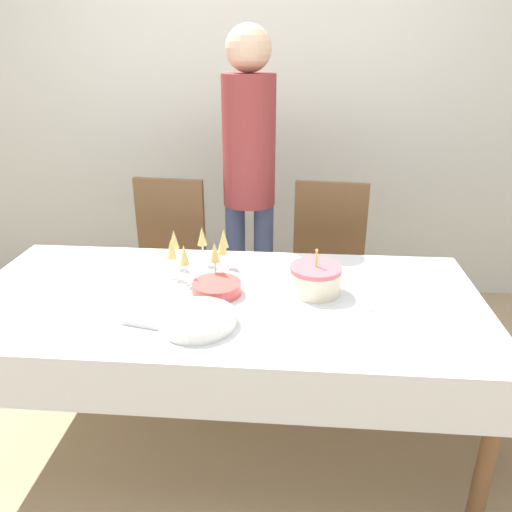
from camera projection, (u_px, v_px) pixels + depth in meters
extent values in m
plane|color=tan|center=(227.00, 440.00, 2.26)|extent=(12.00, 12.00, 0.00)
cube|color=silver|center=(257.00, 97.00, 3.26)|extent=(8.00, 0.05, 2.70)
cube|color=white|center=(223.00, 299.00, 1.98)|extent=(2.01, 0.92, 0.03)
cube|color=white|center=(224.00, 319.00, 2.02)|extent=(2.04, 0.95, 0.21)
cylinder|color=brown|center=(486.00, 461.00, 1.69)|extent=(0.06, 0.06, 0.71)
cylinder|color=brown|center=(54.00, 320.00, 2.56)|extent=(0.06, 0.06, 0.71)
cylinder|color=brown|center=(430.00, 336.00, 2.42)|extent=(0.06, 0.06, 0.71)
cube|color=brown|center=(162.00, 279.00, 2.77)|extent=(0.46, 0.46, 0.04)
cube|color=brown|center=(170.00, 222.00, 2.84)|extent=(0.40, 0.07, 0.50)
cylinder|color=brown|center=(185.00, 336.00, 2.67)|extent=(0.04, 0.04, 0.44)
cylinder|color=brown|center=(122.00, 330.00, 2.73)|extent=(0.04, 0.04, 0.44)
cylinder|color=brown|center=(204.00, 305.00, 3.00)|extent=(0.04, 0.04, 0.44)
cylinder|color=brown|center=(147.00, 300.00, 3.06)|extent=(0.04, 0.04, 0.44)
cube|color=brown|center=(326.00, 285.00, 2.70)|extent=(0.45, 0.45, 0.04)
cube|color=brown|center=(330.00, 226.00, 2.77)|extent=(0.40, 0.07, 0.50)
cylinder|color=brown|center=(357.00, 343.00, 2.60)|extent=(0.04, 0.04, 0.44)
cylinder|color=brown|center=(288.00, 337.00, 2.66)|extent=(0.04, 0.04, 0.44)
cylinder|color=brown|center=(356.00, 310.00, 2.93)|extent=(0.04, 0.04, 0.44)
cylinder|color=brown|center=(295.00, 305.00, 2.99)|extent=(0.04, 0.04, 0.44)
cylinder|color=brown|center=(490.00, 443.00, 1.95)|extent=(0.04, 0.04, 0.44)
cylinder|color=brown|center=(470.00, 386.00, 2.27)|extent=(0.04, 0.04, 0.44)
cylinder|color=beige|center=(315.00, 281.00, 1.99)|extent=(0.20, 0.20, 0.09)
cylinder|color=#D15B66|center=(316.00, 268.00, 1.97)|extent=(0.21, 0.21, 0.02)
cylinder|color=yellow|center=(316.00, 259.00, 1.96)|extent=(0.01, 0.01, 0.06)
sphere|color=#F9CC4C|center=(317.00, 250.00, 1.94)|extent=(0.01, 0.01, 0.01)
cylinder|color=silver|center=(202.00, 273.00, 2.17)|extent=(0.37, 0.37, 0.01)
cylinder|color=silver|center=(223.00, 272.00, 2.17)|extent=(0.05, 0.05, 0.00)
cylinder|color=silver|center=(223.00, 263.00, 2.15)|extent=(0.01, 0.01, 0.08)
cone|color=#E0CC72|center=(222.00, 245.00, 2.12)|extent=(0.04, 0.04, 0.08)
cylinder|color=silver|center=(224.00, 265.00, 2.24)|extent=(0.05, 0.05, 0.00)
cylinder|color=silver|center=(224.00, 256.00, 2.22)|extent=(0.01, 0.01, 0.08)
cone|color=#E0CC72|center=(224.00, 238.00, 2.19)|extent=(0.04, 0.04, 0.08)
cylinder|color=silver|center=(203.00, 263.00, 2.26)|extent=(0.05, 0.05, 0.00)
cylinder|color=silver|center=(203.00, 254.00, 2.25)|extent=(0.01, 0.01, 0.08)
cone|color=#E0CC72|center=(202.00, 236.00, 2.21)|extent=(0.04, 0.04, 0.08)
cylinder|color=silver|center=(176.00, 266.00, 2.23)|extent=(0.05, 0.05, 0.00)
cylinder|color=silver|center=(175.00, 257.00, 2.21)|extent=(0.01, 0.01, 0.08)
cone|color=#E0CC72|center=(174.00, 239.00, 2.18)|extent=(0.04, 0.04, 0.08)
cylinder|color=silver|center=(173.00, 277.00, 2.12)|extent=(0.05, 0.05, 0.00)
cylinder|color=silver|center=(173.00, 268.00, 2.11)|extent=(0.01, 0.01, 0.08)
cone|color=#E0CC72|center=(171.00, 249.00, 2.07)|extent=(0.04, 0.04, 0.08)
cylinder|color=silver|center=(186.00, 283.00, 2.07)|extent=(0.05, 0.05, 0.00)
cylinder|color=silver|center=(185.00, 274.00, 2.05)|extent=(0.01, 0.01, 0.08)
cone|color=#E0CC72|center=(184.00, 255.00, 2.02)|extent=(0.04, 0.04, 0.08)
cylinder|color=silver|center=(216.00, 281.00, 2.09)|extent=(0.05, 0.05, 0.00)
cylinder|color=silver|center=(215.00, 271.00, 2.07)|extent=(0.01, 0.01, 0.08)
cone|color=#E0CC72|center=(215.00, 252.00, 2.04)|extent=(0.04, 0.04, 0.08)
cylinder|color=silver|center=(197.00, 324.00, 1.77)|extent=(0.28, 0.28, 0.01)
cylinder|color=silver|center=(197.00, 322.00, 1.77)|extent=(0.28, 0.28, 0.01)
cylinder|color=silver|center=(197.00, 320.00, 1.77)|extent=(0.28, 0.28, 0.01)
cylinder|color=silver|center=(197.00, 319.00, 1.76)|extent=(0.28, 0.28, 0.01)
cylinder|color=silver|center=(197.00, 317.00, 1.76)|extent=(0.28, 0.28, 0.01)
cylinder|color=silver|center=(197.00, 315.00, 1.76)|extent=(0.28, 0.28, 0.01)
cylinder|color=#CC4C47|center=(217.00, 293.00, 2.00)|extent=(0.20, 0.20, 0.01)
cylinder|color=#CC4C47|center=(217.00, 291.00, 1.99)|extent=(0.20, 0.20, 0.01)
cylinder|color=#CC4C47|center=(217.00, 290.00, 1.99)|extent=(0.20, 0.20, 0.01)
cylinder|color=#CC4C47|center=(217.00, 288.00, 1.99)|extent=(0.20, 0.20, 0.01)
cylinder|color=#CC4C47|center=(217.00, 286.00, 1.99)|extent=(0.20, 0.20, 0.01)
cylinder|color=#CC4C47|center=(217.00, 285.00, 1.98)|extent=(0.20, 0.20, 0.01)
cylinder|color=#CC4C47|center=(216.00, 283.00, 1.98)|extent=(0.20, 0.20, 0.01)
cube|color=silver|center=(334.00, 311.00, 1.86)|extent=(0.30, 0.05, 0.00)
cube|color=silver|center=(147.00, 322.00, 1.77)|extent=(0.18, 0.10, 0.02)
cube|color=white|center=(166.00, 306.00, 1.89)|extent=(0.15, 0.15, 0.01)
cylinder|color=#3F4C72|center=(236.00, 273.00, 2.92)|extent=(0.11, 0.11, 0.85)
cylinder|color=#3F4C72|center=(263.00, 274.00, 2.90)|extent=(0.11, 0.11, 0.85)
cylinder|color=maroon|center=(249.00, 142.00, 2.61)|extent=(0.28, 0.28, 0.68)
sphere|color=#D8B293|center=(248.00, 48.00, 2.44)|extent=(0.23, 0.23, 0.23)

